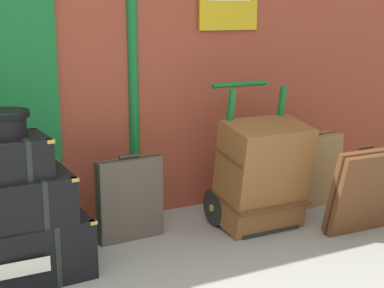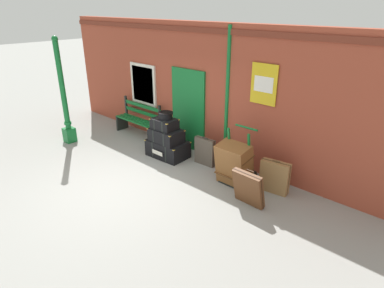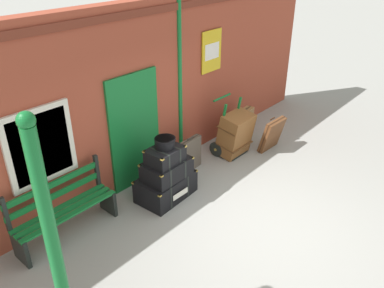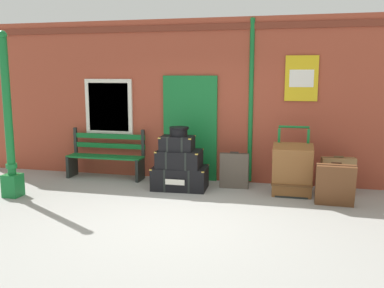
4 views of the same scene
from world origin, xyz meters
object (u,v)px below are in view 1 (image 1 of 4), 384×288
object	(u,v)px
steamer_trunk_base	(12,249)
suitcase_umber	(313,170)
steamer_trunk_top	(0,158)
porters_trolley	(250,192)
suitcase_cream	(130,199)
suitcase_beige	(364,191)
large_brown_trunk	(262,175)
round_hatbox	(0,122)
steamer_trunk_middle	(9,199)

from	to	relation	value
steamer_trunk_base	suitcase_umber	bearing A→B (deg)	5.96
steamer_trunk_top	porters_trolley	bearing A→B (deg)	5.62
suitcase_cream	suitcase_beige	xyz separation A→B (m)	(1.75, -0.77, 0.03)
steamer_trunk_base	suitcase_cream	size ratio (longest dim) A/B	1.48
steamer_trunk_base	large_brown_trunk	distance (m)	2.06
round_hatbox	suitcase_beige	bearing A→B (deg)	-9.63
large_brown_trunk	suitcase_umber	world-z (taller)	large_brown_trunk
large_brown_trunk	suitcase_umber	xyz separation A→B (m)	(0.79, 0.31, -0.14)
suitcase_beige	suitcase_cream	bearing A→B (deg)	156.07
steamer_trunk_middle	large_brown_trunk	world-z (taller)	large_brown_trunk
steamer_trunk_top	large_brown_trunk	distance (m)	2.12
steamer_trunk_base	porters_trolley	xyz separation A→B (m)	(2.04, 0.16, 0.06)
round_hatbox	suitcase_umber	size ratio (longest dim) A/B	0.50
suitcase_cream	suitcase_umber	bearing A→B (deg)	0.38
suitcase_umber	suitcase_beige	bearing A→B (deg)	-97.98
large_brown_trunk	suitcase_cream	world-z (taller)	large_brown_trunk
steamer_trunk_base	porters_trolley	distance (m)	2.05
round_hatbox	porters_trolley	distance (m)	2.23
steamer_trunk_top	round_hatbox	distance (m)	0.23
steamer_trunk_base	porters_trolley	size ratio (longest dim) A/B	0.87
suitcase_umber	suitcase_cream	bearing A→B (deg)	-179.62
steamer_trunk_middle	suitcase_beige	xyz separation A→B (m)	(2.73, -0.45, -0.22)
suitcase_beige	steamer_trunk_top	bearing A→B (deg)	170.89
steamer_trunk_base	porters_trolley	bearing A→B (deg)	4.39
porters_trolley	steamer_trunk_top	bearing A→B (deg)	-174.38
round_hatbox	suitcase_umber	world-z (taller)	round_hatbox
large_brown_trunk	suitcase_cream	bearing A→B (deg)	164.33
steamer_trunk_top	round_hatbox	xyz separation A→B (m)	(0.02, 0.02, 0.23)
steamer_trunk_base	suitcase_cream	world-z (taller)	suitcase_cream
porters_trolley	suitcase_beige	world-z (taller)	porters_trolley
porters_trolley	large_brown_trunk	world-z (taller)	porters_trolley
round_hatbox	large_brown_trunk	size ratio (longest dim) A/B	0.38
steamer_trunk_base	steamer_trunk_top	bearing A→B (deg)	-129.45
steamer_trunk_base	suitcase_umber	distance (m)	2.85
round_hatbox	large_brown_trunk	world-z (taller)	round_hatbox
steamer_trunk_middle	steamer_trunk_base	bearing A→B (deg)	86.85
large_brown_trunk	suitcase_beige	size ratio (longest dim) A/B	1.27
steamer_trunk_top	suitcase_cream	size ratio (longest dim) A/B	0.89
suitcase_cream	suitcase_umber	xyz separation A→B (m)	(1.86, 0.01, 0.00)
round_hatbox	suitcase_beige	world-z (taller)	round_hatbox
porters_trolley	suitcase_beige	size ratio (longest dim) A/B	1.63
suitcase_umber	large_brown_trunk	bearing A→B (deg)	-158.56
steamer_trunk_middle	steamer_trunk_top	world-z (taller)	steamer_trunk_top
steamer_trunk_top	porters_trolley	distance (m)	2.18
steamer_trunk_top	porters_trolley	world-z (taller)	porters_trolley
steamer_trunk_top	suitcase_beige	world-z (taller)	steamer_trunk_top
large_brown_trunk	steamer_trunk_top	bearing A→B (deg)	-179.10
steamer_trunk_top	steamer_trunk_base	bearing A→B (deg)	50.55
steamer_trunk_middle	porters_trolley	distance (m)	2.08
suitcase_umber	porters_trolley	bearing A→B (deg)	-170.06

